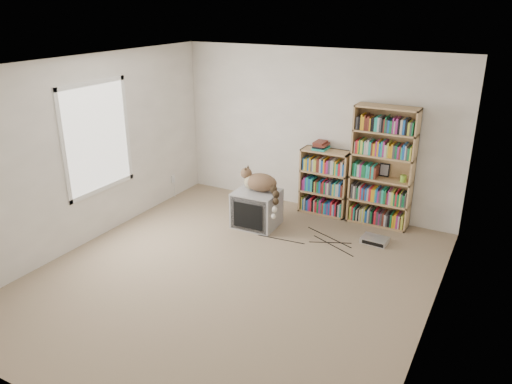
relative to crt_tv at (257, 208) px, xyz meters
The scene contains 17 objects.
floor 1.52m from the crt_tv, 72.68° to the right, with size 4.50×5.00×0.01m, color gray.
wall_back 1.52m from the crt_tv, 67.45° to the left, with size 4.50×0.02×2.50m, color white.
wall_front 4.07m from the crt_tv, 83.53° to the right, with size 4.50×0.02×2.50m, color white.
wall_left 2.50m from the crt_tv, 141.65° to the right, with size 0.02×5.00×2.50m, color white.
wall_right 3.20m from the crt_tv, 27.91° to the right, with size 0.02×5.00×2.50m, color white.
ceiling 2.69m from the crt_tv, 72.68° to the right, with size 4.50×5.00×0.02m, color white.
window 2.45m from the crt_tv, 145.59° to the right, with size 0.02×1.22×1.52m, color white.
crt_tv is the anchor object (origin of this frame).
cat 0.38m from the crt_tv, ahead, with size 0.73×0.52×0.57m.
bookcase_tall 1.91m from the crt_tv, 30.82° to the left, with size 0.89×0.30×1.77m.
bookcase_short 1.18m from the crt_tv, 53.21° to the left, with size 0.74×0.30×1.02m.
book_stack 1.37m from the crt_tv, 57.33° to the left, with size 0.21×0.28×0.12m, color red.
green_mug 2.15m from the crt_tv, 25.92° to the left, with size 0.09×0.09×0.10m, color #86C438.
framed_print 1.95m from the crt_tv, 32.75° to the left, with size 0.15×0.01×0.19m, color black.
dvd_player 1.74m from the crt_tv, ahead, with size 0.35×0.25×0.08m, color silver.
wall_outlet 1.83m from the crt_tv, 169.18° to the left, with size 0.01×0.08×0.13m, color silver.
floor_cables 0.83m from the crt_tv, ahead, with size 1.20×0.70×0.01m, color black, non-canonical shape.
Camera 1 is at (2.76, -4.53, 3.14)m, focal length 35.00 mm.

